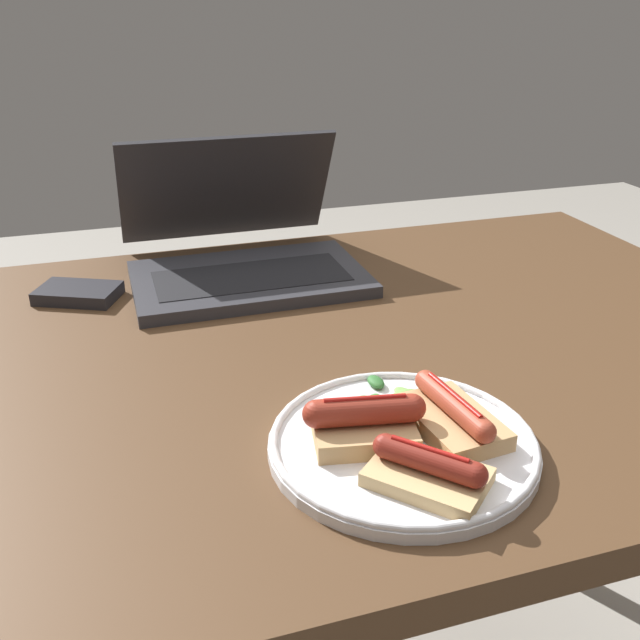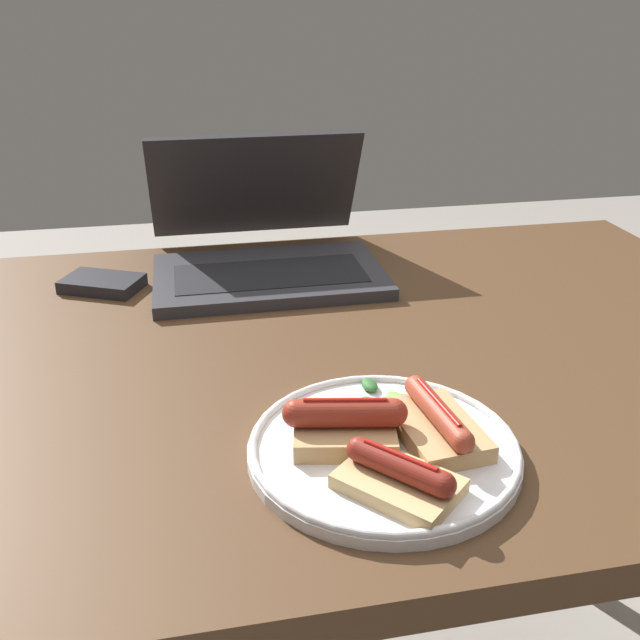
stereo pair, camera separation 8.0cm
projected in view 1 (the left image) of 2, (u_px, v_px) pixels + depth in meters
The scene contains 8 objects.
desk at pixel (326, 399), 0.91m from camera, with size 1.24×0.81×0.74m.
laptop at pixel (242, 251), 1.08m from camera, with size 0.34×0.31×0.20m.
plate at pixel (401, 443), 0.67m from camera, with size 0.26×0.26×0.02m.
sausage_toast_left at pixel (452, 416), 0.68m from camera, with size 0.08×0.12×0.04m.
sausage_toast_middle at pixel (364, 422), 0.66m from camera, with size 0.12×0.09×0.05m.
sausage_toast_right at pixel (428, 470), 0.61m from camera, with size 0.12×0.12×0.04m.
salad_pile at pixel (393, 394), 0.74m from camera, with size 0.07×0.08×0.01m.
external_drive at pixel (78, 293), 1.00m from camera, with size 0.13×0.11×0.02m.
Camera 1 is at (-0.24, -0.75, 1.14)m, focal length 40.00 mm.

